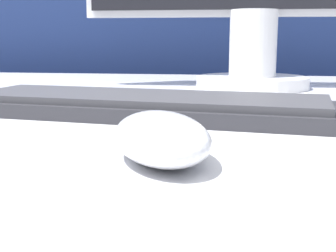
{
  "coord_description": "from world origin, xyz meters",
  "views": [
    {
      "loc": [
        0.12,
        -0.52,
        0.81
      ],
      "look_at": [
        0.07,
        -0.16,
        0.74
      ],
      "focal_mm": 50.0,
      "sensor_mm": 36.0,
      "label": 1
    }
  ],
  "objects": [
    {
      "name": "computer_mouse_near",
      "position": [
        0.07,
        -0.2,
        0.74
      ],
      "size": [
        0.1,
        0.13,
        0.04
      ],
      "rotation": [
        0.0,
        0.0,
        0.39
      ],
      "color": "silver",
      "rests_on": "desk"
    },
    {
      "name": "partition_panel",
      "position": [
        0.0,
        0.73,
        0.72
      ],
      "size": [
        5.0,
        0.03,
        1.45
      ],
      "color": "navy",
      "rests_on": "ground_plane"
    },
    {
      "name": "keyboard",
      "position": [
        0.02,
        -0.0,
        0.73
      ],
      "size": [
        0.44,
        0.19,
        0.02
      ],
      "rotation": [
        0.0,
        0.0,
        -0.14
      ],
      "color": "#28282D",
      "rests_on": "desk"
    }
  ]
}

